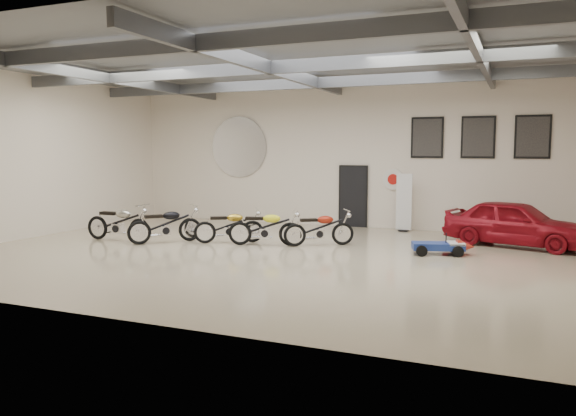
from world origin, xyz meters
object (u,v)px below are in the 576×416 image
at_px(banner_stand, 404,203).
at_px(motorcycle_silver, 118,222).
at_px(motorcycle_red, 319,228).
at_px(motorcycle_gold, 229,225).
at_px(motorcycle_black, 165,224).
at_px(vintage_car, 515,223).
at_px(motorcycle_yellow, 265,227).
at_px(go_kart, 443,244).

relative_size(banner_stand, motorcycle_silver, 0.87).
bearing_deg(motorcycle_silver, banner_stand, 34.77).
height_order(motorcycle_silver, motorcycle_red, motorcycle_silver).
bearing_deg(banner_stand, motorcycle_gold, -132.75).
xyz_separation_m(motorcycle_black, motorcycle_gold, (1.72, 0.70, -0.04)).
distance_m(banner_stand, motorcycle_silver, 9.12).
bearing_deg(motorcycle_red, vintage_car, -10.49).
bearing_deg(motorcycle_yellow, motorcycle_gold, 162.81).
distance_m(motorcycle_gold, go_kart, 6.04).
bearing_deg(motorcycle_yellow, motorcycle_red, 4.13).
bearing_deg(motorcycle_silver, motorcycle_black, 9.78).
xyz_separation_m(banner_stand, motorcycle_silver, (-7.45, -5.25, -0.38)).
bearing_deg(go_kart, motorcycle_black, 171.87).
height_order(go_kart, vintage_car, vintage_car).
relative_size(motorcycle_yellow, go_kart, 1.29).
bearing_deg(vintage_car, banner_stand, 80.19).
relative_size(motorcycle_black, motorcycle_yellow, 1.02).
xyz_separation_m(banner_stand, vintage_car, (3.45, -1.65, -0.30)).
relative_size(motorcycle_silver, motorcycle_gold, 1.11).
bearing_deg(vintage_car, motorcycle_yellow, 127.75).
bearing_deg(go_kart, motorcycle_silver, 172.07).
xyz_separation_m(motorcycle_silver, motorcycle_gold, (3.20, 0.97, -0.06)).
distance_m(motorcycle_black, go_kart, 7.84).
xyz_separation_m(banner_stand, motorcycle_yellow, (-3.08, -4.28, -0.41)).
bearing_deg(motorcycle_silver, motorcycle_yellow, 12.04).
bearing_deg(banner_stand, motorcycle_red, -111.89).
xyz_separation_m(motorcycle_yellow, go_kart, (4.85, 0.52, -0.25)).
relative_size(banner_stand, vintage_car, 0.50).
distance_m(motorcycle_black, motorcycle_yellow, 2.98).
bearing_deg(motorcycle_red, go_kart, -33.23).
height_order(motorcycle_black, motorcycle_gold, motorcycle_black).
height_order(motorcycle_black, go_kart, motorcycle_black).
distance_m(motorcycle_silver, go_kart, 9.34).
relative_size(motorcycle_silver, motorcycle_red, 1.11).
distance_m(motorcycle_silver, motorcycle_red, 5.99).
distance_m(banner_stand, go_kart, 4.21).
bearing_deg(motorcycle_yellow, vintage_car, 5.04).
xyz_separation_m(motorcycle_black, motorcycle_yellow, (2.89, 0.70, -0.01)).
distance_m(go_kart, vintage_car, 2.73).
xyz_separation_m(motorcycle_silver, vintage_car, (10.90, 3.60, 0.09)).
relative_size(motorcycle_gold, motorcycle_yellow, 0.95).
xyz_separation_m(motorcycle_silver, motorcycle_black, (1.48, 0.27, -0.02)).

